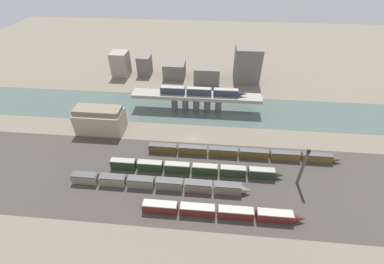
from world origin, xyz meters
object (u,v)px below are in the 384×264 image
train_on_bridge (202,92)px  train_yard_mid (158,183)px  train_yard_near (221,212)px  signal_tower (303,168)px  train_yard_outer (242,153)px  warehouse_building (100,120)px  train_yard_far (194,169)px

train_on_bridge → train_yard_mid: (-12.24, -53.16, -8.68)m
train_yard_near → signal_tower: bearing=30.1°
signal_tower → train_yard_outer: bearing=147.1°
train_yard_outer → signal_tower: size_ratio=4.79×
train_yard_outer → warehouse_building: size_ratio=3.68×
train_on_bridge → train_yard_near: 64.33m
train_yard_outer → train_on_bridge: bearing=118.4°
train_yard_mid → train_yard_far: size_ratio=0.98×
train_yard_far → warehouse_building: bearing=152.6°
train_yard_outer → signal_tower: (19.60, -12.69, 6.13)m
warehouse_building → signal_tower: size_ratio=1.30×
train_on_bridge → warehouse_building: size_ratio=2.03×
train_yard_mid → train_yard_outer: size_ratio=0.83×
train_yard_mid → signal_tower: 50.99m
train_on_bridge → signal_tower: signal_tower is taller
train_on_bridge → warehouse_building: (-45.18, -21.54, -5.01)m
train_yard_mid → warehouse_building: (-32.94, 31.61, 3.67)m
train_on_bridge → train_yard_far: bearing=-90.3°
train_on_bridge → train_yard_near: size_ratio=0.83×
train_on_bridge → train_yard_far: 45.65m
train_yard_near → warehouse_building: 69.19m
train_on_bridge → train_yard_far: (-0.25, -44.82, -8.65)m
train_yard_mid → signal_tower: bearing=7.2°
train_yard_mid → signal_tower: (50.24, 6.37, 6.00)m
train_yard_outer → train_yard_far: bearing=-150.1°
warehouse_building → train_yard_mid: bearing=-43.8°
train_yard_mid → warehouse_building: 45.80m
train_yard_near → train_yard_outer: 29.96m
train_on_bridge → train_yard_outer: bearing=-61.6°
train_yard_near → train_yard_outer: size_ratio=0.67×
train_yard_far → train_yard_outer: size_ratio=0.84×
train_yard_far → signal_tower: size_ratio=4.03×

